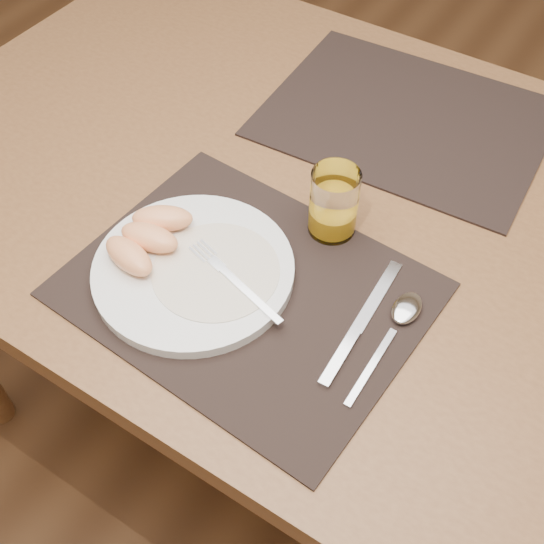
{
  "coord_description": "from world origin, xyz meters",
  "views": [
    {
      "loc": [
        0.33,
        -0.67,
        1.46
      ],
      "look_at": [
        0.03,
        -0.19,
        0.77
      ],
      "focal_mm": 45.0,
      "sensor_mm": 36.0,
      "label": 1
    }
  ],
  "objects": [
    {
      "name": "knife",
      "position": [
        0.16,
        -0.2,
        0.76
      ],
      "size": [
        0.03,
        0.22,
        0.01
      ],
      "color": "silver",
      "rests_on": "placemat_near"
    },
    {
      "name": "spoon",
      "position": [
        0.2,
        -0.15,
        0.76
      ],
      "size": [
        0.04,
        0.19,
        0.01
      ],
      "color": "silver",
      "rests_on": "placemat_near"
    },
    {
      "name": "grapefruit_wedges",
      "position": [
        -0.14,
        -0.24,
        0.79
      ],
      "size": [
        0.1,
        0.14,
        0.03
      ],
      "color": "#FFA768",
      "rests_on": "plate"
    },
    {
      "name": "fork",
      "position": [
        -0.02,
        -0.23,
        0.77
      ],
      "size": [
        0.17,
        0.06,
        0.0
      ],
      "color": "silver",
      "rests_on": "plate"
    },
    {
      "name": "plate",
      "position": [
        -0.07,
        -0.24,
        0.76
      ],
      "size": [
        0.27,
        0.27,
        0.02
      ],
      "primitive_type": "cylinder",
      "color": "white",
      "rests_on": "placemat_near"
    },
    {
      "name": "plate_dressing",
      "position": [
        -0.04,
        -0.23,
        0.77
      ],
      "size": [
        0.17,
        0.17,
        0.0
      ],
      "color": "white",
      "rests_on": "plate"
    },
    {
      "name": "placemat_near",
      "position": [
        0.01,
        -0.22,
        0.75
      ],
      "size": [
        0.47,
        0.38,
        0.0
      ],
      "primitive_type": "cube",
      "rotation": [
        0.0,
        0.0,
        -0.06
      ],
      "color": "black",
      "rests_on": "table"
    },
    {
      "name": "placemat_far",
      "position": [
        0.03,
        0.22,
        0.75
      ],
      "size": [
        0.47,
        0.37,
        0.0
      ],
      "primitive_type": "cube",
      "rotation": [
        0.0,
        0.0,
        0.05
      ],
      "color": "black",
      "rests_on": "table"
    },
    {
      "name": "ground",
      "position": [
        0.0,
        0.0,
        0.0
      ],
      "size": [
        5.0,
        5.0,
        0.0
      ],
      "primitive_type": "plane",
      "color": "brown",
      "rests_on": "ground"
    },
    {
      "name": "juice_glass",
      "position": [
        0.05,
        -0.06,
        0.8
      ],
      "size": [
        0.07,
        0.07,
        0.1
      ],
      "color": "white",
      "rests_on": "placemat_near"
    },
    {
      "name": "table",
      "position": [
        0.0,
        0.0,
        0.67
      ],
      "size": [
        1.4,
        0.9,
        0.75
      ],
      "color": "brown",
      "rests_on": "ground"
    }
  ]
}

